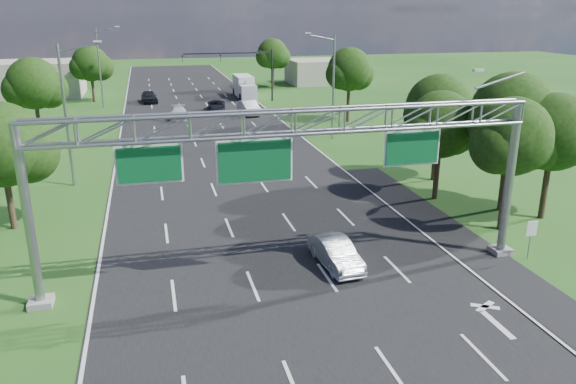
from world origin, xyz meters
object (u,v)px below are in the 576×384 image
object	(u,v)px
sign_gantry	(295,135)
traffic_signal	(246,64)
silver_sedan	(336,253)
regulatory_sign	(531,232)
box_truck	(244,87)

from	to	relation	value
sign_gantry	traffic_signal	size ratio (longest dim) A/B	1.92
traffic_signal	silver_sedan	xyz separation A→B (m)	(-4.87, -52.36, -4.48)
regulatory_sign	box_truck	bearing A→B (deg)	94.45
regulatory_sign	silver_sedan	world-z (taller)	regulatory_sign
silver_sedan	sign_gantry	bearing A→B (deg)	-169.32
regulatory_sign	sign_gantry	bearing A→B (deg)	175.17
regulatory_sign	traffic_signal	distance (m)	54.37
box_truck	traffic_signal	bearing A→B (deg)	-95.06
regulatory_sign	traffic_signal	size ratio (longest dim) A/B	0.17
regulatory_sign	traffic_signal	xyz separation A→B (m)	(-4.92, 54.02, 3.66)
sign_gantry	traffic_signal	world-z (taller)	sign_gantry
traffic_signal	silver_sedan	bearing A→B (deg)	-95.32
regulatory_sign	silver_sedan	size ratio (longest dim) A/B	0.50
sign_gantry	regulatory_sign	bearing A→B (deg)	-4.83
sign_gantry	silver_sedan	bearing A→B (deg)	15.77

